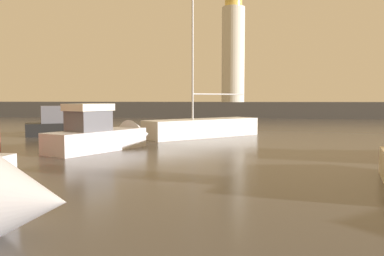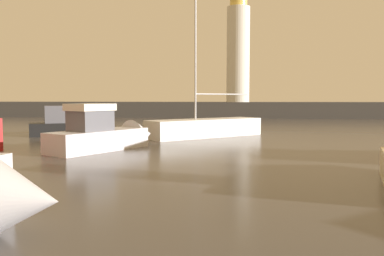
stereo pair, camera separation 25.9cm
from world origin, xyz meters
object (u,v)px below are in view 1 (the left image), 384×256
object	(u,v)px
sailboat_moored	(203,127)
lighthouse	(233,48)
motorboat_5	(73,126)
motorboat_2	(108,134)

from	to	relation	value
sailboat_moored	lighthouse	bearing A→B (deg)	86.47
lighthouse	motorboat_5	size ratio (longest dim) A/B	2.57
motorboat_5	motorboat_2	bearing A→B (deg)	-55.86
motorboat_5	sailboat_moored	bearing A→B (deg)	-0.86
motorboat_2	motorboat_5	distance (m)	8.54
lighthouse	motorboat_2	distance (m)	35.43
lighthouse	motorboat_5	world-z (taller)	lighthouse
lighthouse	motorboat_2	size ratio (longest dim) A/B	2.30
motorboat_5	lighthouse	bearing A→B (deg)	68.50
lighthouse	motorboat_5	bearing A→B (deg)	-111.50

